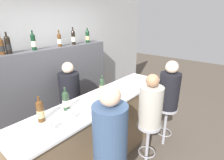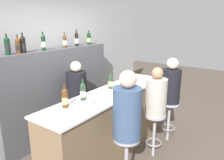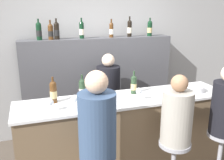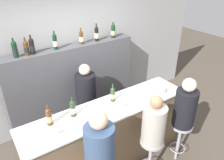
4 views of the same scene
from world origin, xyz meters
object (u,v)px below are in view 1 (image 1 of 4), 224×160
at_px(wine_glass_3, 130,85).
at_px(guest_seated_left, 110,131).
at_px(wine_bottle_backbar_2, 8,45).
at_px(bar_stool_right, 166,116).
at_px(bar_stool_middle, 148,134).
at_px(wine_bottle_backbar_3, 33,42).
at_px(wine_bottle_backbar_1, 1,46).
at_px(wine_bottle_backbar_4, 59,40).
at_px(wine_bottle_backbar_5, 73,37).
at_px(wine_glass_1, 70,113).
at_px(wine_bottle_counter_0, 40,111).
at_px(guest_seated_right, 169,88).
at_px(wine_bottle_counter_1, 66,101).
at_px(wine_bottle_counter_2, 102,86).
at_px(wine_glass_2, 114,92).
at_px(metal_bowl, 140,80).
at_px(guest_seated_middle, 151,104).
at_px(wine_glass_0, 49,125).
at_px(bartender, 71,106).
at_px(wine_bottle_backbar_6, 87,36).

xyz_separation_m(wine_glass_3, guest_seated_left, (-1.05, -0.47, -0.05)).
relative_size(wine_bottle_backbar_2, guest_seated_left, 0.37).
bearing_deg(wine_bottle_backbar_2, bar_stool_right, -49.03).
xyz_separation_m(bar_stool_middle, bar_stool_right, (0.63, 0.00, 0.00)).
bearing_deg(wine_bottle_backbar_3, wine_bottle_backbar_1, 180.00).
xyz_separation_m(wine_bottle_backbar_4, bar_stool_right, (0.73, -1.83, -1.21)).
relative_size(wine_bottle_backbar_5, bar_stool_middle, 0.44).
xyz_separation_m(wine_bottle_backbar_2, bar_stool_middle, (0.96, -1.83, -1.22)).
bearing_deg(wine_glass_1, wine_bottle_counter_0, 126.54).
height_order(wine_glass_1, bar_stool_middle, wine_glass_1).
relative_size(wine_bottle_backbar_4, guest_seated_right, 0.36).
distance_m(wine_bottle_backbar_5, bar_stool_middle, 2.21).
height_order(wine_bottle_counter_1, wine_bottle_counter_2, wine_bottle_counter_1).
bearing_deg(wine_glass_3, wine_glass_2, 180.00).
distance_m(wine_bottle_backbar_2, guest_seated_right, 2.52).
bearing_deg(wine_bottle_backbar_2, wine_bottle_backbar_3, -0.00).
bearing_deg(wine_bottle_counter_1, wine_bottle_counter_0, 180.00).
bearing_deg(metal_bowl, wine_glass_3, -170.34).
distance_m(wine_bottle_counter_1, bar_stool_middle, 1.27).
height_order(wine_bottle_counter_1, bar_stool_right, wine_bottle_counter_1).
distance_m(wine_bottle_counter_0, guest_seated_right, 1.94).
bearing_deg(wine_glass_3, guest_seated_right, -48.37).
distance_m(wine_glass_1, guest_seated_middle, 1.08).
height_order(bar_stool_right, guest_seated_right, guest_seated_right).
bearing_deg(bar_stool_right, wine_glass_3, 131.63).
height_order(wine_bottle_backbar_3, guest_seated_right, wine_bottle_backbar_3).
bearing_deg(wine_bottle_backbar_3, wine_glass_2, -74.79).
xyz_separation_m(wine_bottle_backbar_3, wine_glass_1, (-0.39, -1.36, -0.61)).
bearing_deg(bar_stool_middle, wine_bottle_backbar_1, 119.88).
relative_size(wine_bottle_counter_2, bar_stool_middle, 0.40).
height_order(wine_bottle_counter_2, wine_bottle_backbar_5, wine_bottle_backbar_5).
bearing_deg(wine_bottle_counter_2, guest_seated_middle, -77.23).
relative_size(wine_bottle_backbar_4, wine_glass_3, 2.31).
height_order(wine_bottle_backbar_4, wine_glass_0, wine_bottle_backbar_4).
relative_size(guest_seated_middle, bartender, 0.50).
bearing_deg(wine_glass_3, wine_bottle_counter_0, 169.13).
relative_size(guest_seated_left, guest_seated_right, 1.07).
height_order(wine_bottle_counter_2, wine_glass_2, wine_bottle_counter_2).
bearing_deg(metal_bowl, bar_stool_middle, -138.81).
bearing_deg(wine_bottle_backbar_6, bar_stool_right, -88.71).
xyz_separation_m(wine_bottle_counter_0, metal_bowl, (1.78, -0.19, -0.09)).
relative_size(wine_bottle_backbar_1, wine_bottle_backbar_3, 0.92).
bearing_deg(metal_bowl, bartender, 138.06).
bearing_deg(guest_seated_left, wine_bottle_counter_2, 47.18).
distance_m(wine_bottle_counter_1, bar_stool_right, 1.74).
relative_size(wine_bottle_counter_0, guest_seated_left, 0.36).
height_order(wine_bottle_backbar_2, wine_bottle_backbar_3, wine_bottle_backbar_3).
bearing_deg(guest_seated_right, wine_bottle_counter_1, 153.13).
distance_m(wine_glass_2, bar_stool_middle, 0.80).
relative_size(wine_bottle_backbar_6, bar_stool_right, 0.41).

